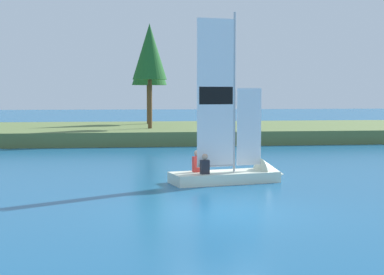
{
  "coord_description": "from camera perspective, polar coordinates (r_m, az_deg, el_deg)",
  "views": [
    {
      "loc": [
        -2.69,
        -14.9,
        3.03
      ],
      "look_at": [
        0.49,
        9.75,
        1.2
      ],
      "focal_mm": 55.77,
      "sensor_mm": 36.0,
      "label": 1
    }
  ],
  "objects": [
    {
      "name": "shore_bank",
      "position": [
        40.72,
        -3.56,
        0.53
      ],
      "size": [
        80.0,
        13.45,
        0.83
      ],
      "primitive_type": "cube",
      "color": "#5B703D",
      "rests_on": "ground"
    },
    {
      "name": "shoreline_tree_left",
      "position": [
        37.88,
        -4.08,
        8.14
      ],
      "size": [
        2.16,
        2.16,
        6.59
      ],
      "color": "brown",
      "rests_on": "shore_bank"
    },
    {
      "name": "ground_plane",
      "position": [
        15.44,
        2.85,
        -7.12
      ],
      "size": [
        200.0,
        200.0,
        0.0
      ],
      "primitive_type": "plane",
      "color": "#195684"
    },
    {
      "name": "shoreline_tree_midleft",
      "position": [
        43.65,
        -4.11,
        7.53
      ],
      "size": [
        2.53,
        2.53,
        6.75
      ],
      "color": "brown",
      "rests_on": "shore_bank"
    },
    {
      "name": "sailboat",
      "position": [
        20.65,
        4.82,
        -3.01
      ],
      "size": [
        4.28,
        2.11,
        6.2
      ],
      "rotation": [
        0.0,
        0.0,
        0.21
      ],
      "color": "silver",
      "rests_on": "ground"
    }
  ]
}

